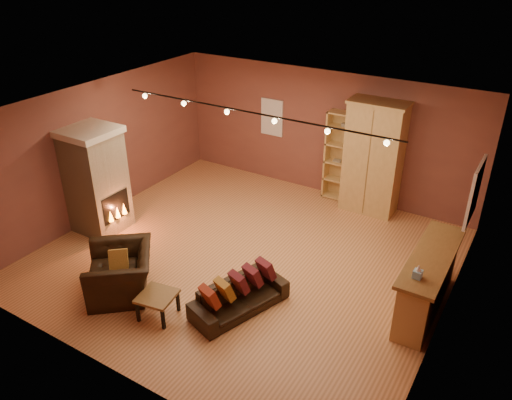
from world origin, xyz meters
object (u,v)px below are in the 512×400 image
Objects in this scene: bookcase at (345,156)px; armchair at (119,266)px; fireplace at (96,180)px; loveseat at (239,292)px; coffee_table at (157,298)px; bar_counter at (428,282)px; armoire at (373,158)px.

bookcase is 1.45× the size of armchair.
fireplace is 1.27× the size of loveseat.
coffee_table is (2.77, -1.48, -0.71)m from fireplace.
armchair is at bearing -109.44° from bookcase.
bookcase is 0.95× the size of bar_counter.
bar_counter is at bearing -54.54° from armoire.
loveseat is 1.20× the size of armchair.
armoire is 1.45× the size of loveseat.
armoire reaches higher than loveseat.
armchair is 0.95m from coffee_table.
fireplace is 5.60m from armoire.
bookcase is at bearing 132.15° from bar_counter.
bookcase reaches higher than coffee_table.
armoire is at bearing 11.13° from loveseat.
bar_counter is 4.91m from armchair.
loveseat is at bearing -148.14° from bar_counter.
fireplace is 3.43× the size of coffee_table.
loveseat is 2.70× the size of coffee_table.
armoire is (0.70, -0.20, 0.19)m from bookcase.
armoire reaches higher than bar_counter.
armchair reaches higher than bar_counter.
bookcase is 4.48m from loveseat.
armoire is at bearing 72.73° from coffee_table.
fireplace is 6.32m from bar_counter.
armoire is 1.74× the size of armchair.
coffee_table is at bearing -146.04° from bar_counter.
armoire is at bearing 112.31° from armchair.
armchair reaches higher than loveseat.
armchair is at bearing 170.28° from coffee_table.
coffee_table is (-0.86, -5.22, -0.68)m from bookcase.
armoire is (4.33, 3.54, 0.15)m from fireplace.
fireplace is 5.22m from bookcase.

